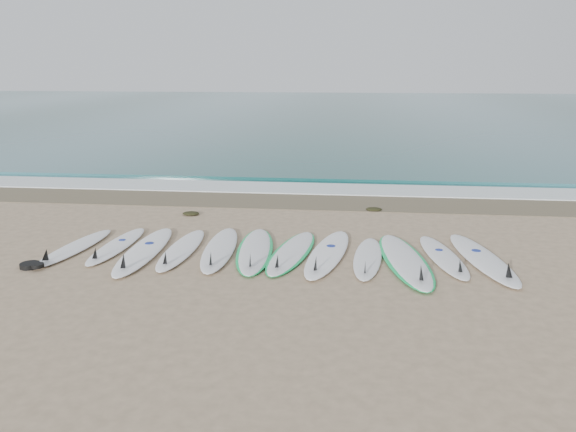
# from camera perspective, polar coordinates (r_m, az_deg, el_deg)

# --- Properties ---
(ground) EXTENTS (120.00, 120.00, 0.00)m
(ground) POSITION_cam_1_polar(r_m,az_deg,el_deg) (10.09, -1.40, -3.93)
(ground) COLOR #9F8567
(ocean) EXTENTS (120.00, 55.00, 0.03)m
(ocean) POSITION_cam_1_polar(r_m,az_deg,el_deg) (42.10, 4.50, 10.62)
(ocean) COLOR #245B5F
(ocean) RESTS_ON ground
(wet_sand_band) EXTENTS (120.00, 1.80, 0.01)m
(wet_sand_band) POSITION_cam_1_polar(r_m,az_deg,el_deg) (14.00, 0.80, 1.55)
(wet_sand_band) COLOR brown
(wet_sand_band) RESTS_ON ground
(foam_band) EXTENTS (120.00, 1.40, 0.04)m
(foam_band) POSITION_cam_1_polar(r_m,az_deg,el_deg) (15.36, 1.29, 2.82)
(foam_band) COLOR silver
(foam_band) RESTS_ON ground
(wave_crest) EXTENTS (120.00, 1.00, 0.10)m
(wave_crest) POSITION_cam_1_polar(r_m,az_deg,el_deg) (16.81, 1.73, 4.00)
(wave_crest) COLOR #245B5F
(wave_crest) RESTS_ON ground
(surfboard_0) EXTENTS (0.76, 2.35, 0.30)m
(surfboard_0) POSITION_cam_1_polar(r_m,az_deg,el_deg) (11.01, -20.96, -3.02)
(surfboard_0) COLOR white
(surfboard_0) RESTS_ON ground
(surfboard_1) EXTENTS (0.57, 2.31, 0.29)m
(surfboard_1) POSITION_cam_1_polar(r_m,az_deg,el_deg) (10.86, -17.12, -2.93)
(surfboard_1) COLOR white
(surfboard_1) RESTS_ON ground
(surfboard_2) EXTENTS (0.66, 2.83, 0.36)m
(surfboard_2) POSITION_cam_1_polar(r_m,az_deg,el_deg) (10.41, -14.51, -3.46)
(surfboard_2) COLOR white
(surfboard_2) RESTS_ON ground
(surfboard_3) EXTENTS (0.54, 2.45, 0.31)m
(surfboard_3) POSITION_cam_1_polar(r_m,az_deg,el_deg) (10.35, -10.86, -3.38)
(surfboard_3) COLOR white
(surfboard_3) RESTS_ON ground
(surfboard_4) EXTENTS (0.74, 2.67, 0.34)m
(surfboard_4) POSITION_cam_1_polar(r_m,az_deg,el_deg) (10.25, -7.00, -3.37)
(surfboard_4) COLOR white
(surfboard_4) RESTS_ON ground
(surfboard_5) EXTENTS (0.87, 2.72, 0.34)m
(surfboard_5) POSITION_cam_1_polar(r_m,az_deg,el_deg) (10.17, -3.40, -3.50)
(surfboard_5) COLOR silver
(surfboard_5) RESTS_ON ground
(surfboard_6) EXTENTS (1.01, 2.63, 0.33)m
(surfboard_6) POSITION_cam_1_polar(r_m,az_deg,el_deg) (10.05, 0.32, -3.71)
(surfboard_6) COLOR white
(surfboard_6) RESTS_ON ground
(surfboard_7) EXTENTS (1.01, 2.84, 0.36)m
(surfboard_7) POSITION_cam_1_polar(r_m,az_deg,el_deg) (9.96, 3.99, -3.83)
(surfboard_7) COLOR white
(surfboard_7) RESTS_ON ground
(surfboard_8) EXTENTS (0.67, 2.33, 0.29)m
(surfboard_8) POSITION_cam_1_polar(r_m,az_deg,el_deg) (9.84, 8.09, -4.26)
(surfboard_8) COLOR white
(surfboard_8) RESTS_ON ground
(surfboard_9) EXTENTS (1.09, 2.99, 0.37)m
(surfboard_9) POSITION_cam_1_polar(r_m,az_deg,el_deg) (9.84, 11.84, -4.42)
(surfboard_9) COLOR silver
(surfboard_9) RESTS_ON ground
(surfboard_10) EXTENTS (0.84, 2.42, 0.30)m
(surfboard_10) POSITION_cam_1_polar(r_m,az_deg,el_deg) (10.17, 15.58, -4.02)
(surfboard_10) COLOR white
(surfboard_10) RESTS_ON ground
(surfboard_11) EXTENTS (1.04, 2.87, 0.36)m
(surfboard_11) POSITION_cam_1_polar(r_m,az_deg,el_deg) (10.24, 19.28, -4.14)
(surfboard_11) COLOR white
(surfboard_11) RESTS_ON ground
(seaweed_near) EXTENTS (0.38, 0.30, 0.07)m
(seaweed_near) POSITION_cam_1_polar(r_m,az_deg,el_deg) (12.88, -9.83, 0.26)
(seaweed_near) COLOR black
(seaweed_near) RESTS_ON ground
(seaweed_far) EXTENTS (0.37, 0.29, 0.07)m
(seaweed_far) POSITION_cam_1_polar(r_m,az_deg,el_deg) (13.22, 8.72, 0.69)
(seaweed_far) COLOR black
(seaweed_far) RESTS_ON ground
(leash_coil) EXTENTS (0.46, 0.36, 0.11)m
(leash_coil) POSITION_cam_1_polar(r_m,az_deg,el_deg) (10.34, -24.60, -4.58)
(leash_coil) COLOR black
(leash_coil) RESTS_ON ground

